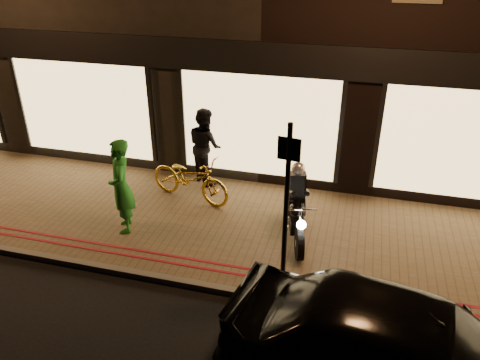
# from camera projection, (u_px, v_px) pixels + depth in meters

# --- Properties ---
(ground) EXTENTS (90.00, 90.00, 0.00)m
(ground) POSITION_uv_depth(u_px,v_px,m) (205.00, 291.00, 8.07)
(ground) COLOR black
(ground) RESTS_ON ground
(sidewalk) EXTENTS (50.00, 4.00, 0.12)m
(sidewalk) POSITION_uv_depth(u_px,v_px,m) (236.00, 227.00, 9.76)
(sidewalk) COLOR brown
(sidewalk) RESTS_ON ground
(kerb_stone) EXTENTS (50.00, 0.14, 0.12)m
(kerb_stone) POSITION_uv_depth(u_px,v_px,m) (206.00, 287.00, 8.09)
(kerb_stone) COLOR #59544C
(kerb_stone) RESTS_ON ground
(red_kerb_lines) EXTENTS (50.00, 0.26, 0.01)m
(red_kerb_lines) POSITION_uv_depth(u_px,v_px,m) (215.00, 267.00, 8.49)
(red_kerb_lines) COLOR maroon
(red_kerb_lines) RESTS_ON sidewalk
(motorcycle) EXTENTS (0.73, 1.91, 1.59)m
(motorcycle) POSITION_uv_depth(u_px,v_px,m) (296.00, 210.00, 9.07)
(motorcycle) COLOR black
(motorcycle) RESTS_ON sidewalk
(sign_post) EXTENTS (0.35, 0.09, 3.00)m
(sign_post) POSITION_uv_depth(u_px,v_px,m) (286.00, 204.00, 7.16)
(sign_post) COLOR black
(sign_post) RESTS_ON sidewalk
(bicycle_gold) EXTENTS (2.14, 1.20, 1.06)m
(bicycle_gold) POSITION_uv_depth(u_px,v_px,m) (190.00, 178.00, 10.48)
(bicycle_gold) COLOR gold
(bicycle_gold) RESTS_ON sidewalk
(person_green) EXTENTS (0.75, 0.85, 1.95)m
(person_green) POSITION_uv_depth(u_px,v_px,m) (121.00, 186.00, 9.18)
(person_green) COLOR #217C24
(person_green) RESTS_ON sidewalk
(person_dark) EXTENTS (1.13, 1.13, 1.84)m
(person_dark) POSITION_uv_depth(u_px,v_px,m) (205.00, 146.00, 11.14)
(person_dark) COLOR black
(person_dark) RESTS_ON sidewalk
(parked_car) EXTENTS (5.02, 2.67, 1.63)m
(parked_car) POSITION_uv_depth(u_px,v_px,m) (410.00, 359.00, 5.76)
(parked_car) COLOR black
(parked_car) RESTS_ON ground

